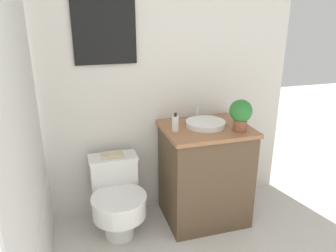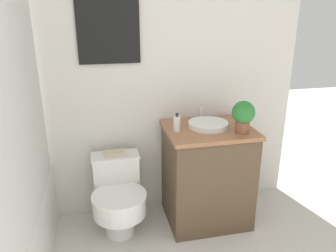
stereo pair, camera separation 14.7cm
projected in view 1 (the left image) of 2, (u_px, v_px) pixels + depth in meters
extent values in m
cube|color=silver|center=(104.00, 67.00, 2.46)|extent=(3.11, 0.05, 2.50)
cube|color=black|center=(104.00, 27.00, 2.33)|extent=(0.45, 0.02, 0.53)
cube|color=silver|center=(104.00, 27.00, 2.33)|extent=(0.42, 0.01, 0.50)
cube|color=silver|center=(23.00, 128.00, 1.63)|extent=(0.01, 1.47, 1.71)
cylinder|color=white|center=(120.00, 223.00, 2.51)|extent=(0.22, 0.22, 0.21)
cylinder|color=white|center=(119.00, 207.00, 2.40)|extent=(0.39, 0.39, 0.14)
cylinder|color=white|center=(119.00, 198.00, 2.38)|extent=(0.41, 0.41, 0.02)
cube|color=white|center=(114.00, 176.00, 2.59)|extent=(0.35, 0.18, 0.31)
cube|color=white|center=(113.00, 157.00, 2.53)|extent=(0.37, 0.19, 0.02)
cube|color=brown|center=(204.00, 175.00, 2.65)|extent=(0.63, 0.52, 0.77)
cube|color=#9E6642|center=(206.00, 129.00, 2.52)|extent=(0.66, 0.55, 0.03)
cylinder|color=white|center=(206.00, 124.00, 2.52)|extent=(0.31, 0.31, 0.04)
cylinder|color=silver|center=(197.00, 112.00, 2.67)|extent=(0.02, 0.02, 0.13)
cylinder|color=silver|center=(175.00, 124.00, 2.41)|extent=(0.05, 0.05, 0.11)
cylinder|color=black|center=(175.00, 115.00, 2.39)|extent=(0.02, 0.02, 0.02)
cylinder|color=brown|center=(240.00, 125.00, 2.42)|extent=(0.11, 0.11, 0.09)
sphere|color=#2D7A33|center=(241.00, 111.00, 2.39)|extent=(0.17, 0.17, 0.17)
cube|color=beige|center=(113.00, 155.00, 2.53)|extent=(0.17, 0.11, 0.02)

